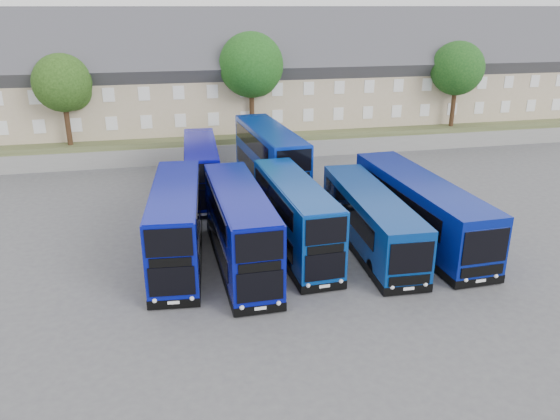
% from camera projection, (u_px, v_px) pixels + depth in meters
% --- Properties ---
extents(ground, '(120.00, 120.00, 0.00)m').
position_uv_depth(ground, '(300.00, 284.00, 27.75)').
color(ground, '#4A494F').
rests_on(ground, ground).
extents(retaining_wall, '(70.00, 0.40, 1.50)m').
position_uv_depth(retaining_wall, '(234.00, 153.00, 49.41)').
color(retaining_wall, slate).
rests_on(retaining_wall, ground).
extents(earth_bank, '(80.00, 20.00, 2.00)m').
position_uv_depth(earth_bank, '(221.00, 127.00, 58.46)').
color(earth_bank, '#454C2B').
rests_on(earth_bank, ground).
extents(terrace_row, '(66.00, 10.40, 11.20)m').
position_uv_depth(terrace_row, '(284.00, 77.00, 54.05)').
color(terrace_row, tan).
rests_on(terrace_row, earth_bank).
extents(dd_front_left, '(3.43, 10.84, 4.24)m').
position_uv_depth(dd_front_left, '(177.00, 226.00, 29.51)').
color(dd_front_left, '#070F8B').
rests_on(dd_front_left, ground).
extents(dd_front_mid, '(2.65, 10.82, 4.28)m').
position_uv_depth(dd_front_mid, '(240.00, 229.00, 28.98)').
color(dd_front_mid, '#070D84').
rests_on(dd_front_mid, ground).
extents(dd_front_right, '(2.85, 10.46, 4.12)m').
position_uv_depth(dd_front_right, '(295.00, 218.00, 30.74)').
color(dd_front_right, navy).
rests_on(dd_front_right, ground).
extents(dd_rear_left, '(2.86, 10.15, 3.99)m').
position_uv_depth(dd_rear_left, '(201.00, 170.00, 39.86)').
color(dd_rear_left, '#080893').
rests_on(dd_rear_left, ground).
extents(dd_rear_right, '(3.55, 11.96, 4.69)m').
position_uv_depth(dd_rear_right, '(270.00, 160.00, 41.23)').
color(dd_rear_right, '#082593').
rests_on(dd_rear_right, ground).
extents(coach_east_a, '(3.04, 12.09, 3.28)m').
position_uv_depth(coach_east_a, '(370.00, 221.00, 31.50)').
color(coach_east_a, navy).
rests_on(coach_east_a, ground).
extents(coach_east_b, '(3.27, 13.43, 3.65)m').
position_uv_depth(coach_east_b, '(419.00, 209.00, 32.71)').
color(coach_east_b, navy).
rests_on(coach_east_b, ground).
extents(tree_west, '(4.80, 4.80, 7.65)m').
position_uv_depth(tree_west, '(64.00, 85.00, 45.38)').
color(tree_west, '#382314').
rests_on(tree_west, earth_bank).
extents(tree_mid, '(5.76, 5.76, 9.18)m').
position_uv_depth(tree_mid, '(253.00, 67.00, 48.73)').
color(tree_mid, '#382314').
rests_on(tree_mid, earth_bank).
extents(tree_east, '(5.12, 5.12, 8.16)m').
position_uv_depth(tree_east, '(458.00, 70.00, 52.58)').
color(tree_east, '#382314').
rests_on(tree_east, earth_bank).
extents(tree_far, '(5.44, 5.44, 8.67)m').
position_uv_depth(tree_far, '(475.00, 59.00, 60.08)').
color(tree_far, '#382314').
rests_on(tree_far, earth_bank).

